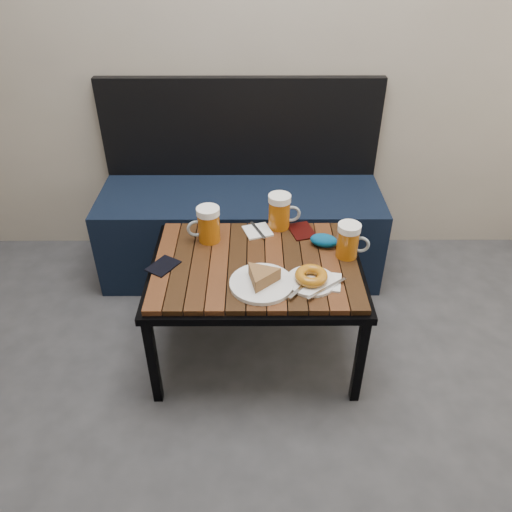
{
  "coord_description": "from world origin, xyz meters",
  "views": [
    {
      "loc": [
        -0.08,
        -0.45,
        1.62
      ],
      "look_at": [
        -0.08,
        1.13,
        0.5
      ],
      "focal_mm": 35.0,
      "sensor_mm": 36.0,
      "label": 1
    }
  ],
  "objects_px": {
    "beer_mug_centre": "(280,211)",
    "passport_burgundy": "(302,231)",
    "cafe_table": "(256,271)",
    "plate_pie": "(262,280)",
    "beer_mug_left": "(208,224)",
    "plate_bagel": "(311,278)",
    "beer_mug_right": "(349,240)",
    "knit_pouch": "(324,240)",
    "passport_navy": "(163,266)",
    "bench": "(241,222)"
  },
  "relations": [
    {
      "from": "plate_bagel",
      "to": "beer_mug_right",
      "type": "bearing_deg",
      "value": 47.27
    },
    {
      "from": "plate_bagel",
      "to": "passport_navy",
      "type": "height_order",
      "value": "plate_bagel"
    },
    {
      "from": "bench",
      "to": "passport_burgundy",
      "type": "bearing_deg",
      "value": -56.47
    },
    {
      "from": "beer_mug_right",
      "to": "passport_burgundy",
      "type": "xyz_separation_m",
      "value": [
        -0.17,
        0.18,
        -0.07
      ]
    },
    {
      "from": "beer_mug_left",
      "to": "passport_navy",
      "type": "height_order",
      "value": "beer_mug_left"
    },
    {
      "from": "bench",
      "to": "passport_burgundy",
      "type": "relative_size",
      "value": 10.49
    },
    {
      "from": "beer_mug_right",
      "to": "knit_pouch",
      "type": "height_order",
      "value": "beer_mug_right"
    },
    {
      "from": "cafe_table",
      "to": "plate_pie",
      "type": "relative_size",
      "value": 3.55
    },
    {
      "from": "plate_pie",
      "to": "passport_navy",
      "type": "distance_m",
      "value": 0.4
    },
    {
      "from": "beer_mug_right",
      "to": "bench",
      "type": "bearing_deg",
      "value": 137.0
    },
    {
      "from": "plate_pie",
      "to": "knit_pouch",
      "type": "bearing_deg",
      "value": 45.26
    },
    {
      "from": "beer_mug_right",
      "to": "plate_bagel",
      "type": "bearing_deg",
      "value": -122.27
    },
    {
      "from": "beer_mug_right",
      "to": "knit_pouch",
      "type": "bearing_deg",
      "value": 149.73
    },
    {
      "from": "bench",
      "to": "beer_mug_right",
      "type": "height_order",
      "value": "bench"
    },
    {
      "from": "plate_bagel",
      "to": "knit_pouch",
      "type": "distance_m",
      "value": 0.26
    },
    {
      "from": "beer_mug_centre",
      "to": "plate_pie",
      "type": "relative_size",
      "value": 0.65
    },
    {
      "from": "beer_mug_left",
      "to": "passport_burgundy",
      "type": "height_order",
      "value": "beer_mug_left"
    },
    {
      "from": "bench",
      "to": "cafe_table",
      "type": "relative_size",
      "value": 1.67
    },
    {
      "from": "knit_pouch",
      "to": "beer_mug_right",
      "type": "bearing_deg",
      "value": -40.74
    },
    {
      "from": "beer_mug_left",
      "to": "passport_burgundy",
      "type": "xyz_separation_m",
      "value": [
        0.39,
        0.06,
        -0.07
      ]
    },
    {
      "from": "beer_mug_left",
      "to": "plate_pie",
      "type": "height_order",
      "value": "beer_mug_left"
    },
    {
      "from": "passport_navy",
      "to": "knit_pouch",
      "type": "xyz_separation_m",
      "value": [
        0.64,
        0.14,
        0.02
      ]
    },
    {
      "from": "beer_mug_left",
      "to": "bench",
      "type": "bearing_deg",
      "value": -114.92
    },
    {
      "from": "bench",
      "to": "cafe_table",
      "type": "xyz_separation_m",
      "value": [
        0.07,
        -0.63,
        0.16
      ]
    },
    {
      "from": "cafe_table",
      "to": "beer_mug_centre",
      "type": "xyz_separation_m",
      "value": [
        0.1,
        0.26,
        0.12
      ]
    },
    {
      "from": "bench",
      "to": "knit_pouch",
      "type": "xyz_separation_m",
      "value": [
        0.35,
        -0.52,
        0.22
      ]
    },
    {
      "from": "beer_mug_left",
      "to": "beer_mug_centre",
      "type": "distance_m",
      "value": 0.32
    },
    {
      "from": "plate_pie",
      "to": "plate_bagel",
      "type": "relative_size",
      "value": 1.06
    },
    {
      "from": "beer_mug_left",
      "to": "plate_bagel",
      "type": "height_order",
      "value": "beer_mug_left"
    },
    {
      "from": "beer_mug_right",
      "to": "passport_burgundy",
      "type": "bearing_deg",
      "value": 143.08
    },
    {
      "from": "knit_pouch",
      "to": "beer_mug_centre",
      "type": "bearing_deg",
      "value": 140.08
    },
    {
      "from": "cafe_table",
      "to": "knit_pouch",
      "type": "distance_m",
      "value": 0.31
    },
    {
      "from": "bench",
      "to": "plate_bagel",
      "type": "xyz_separation_m",
      "value": [
        0.28,
        -0.76,
        0.22
      ]
    },
    {
      "from": "cafe_table",
      "to": "beer_mug_centre",
      "type": "distance_m",
      "value": 0.31
    },
    {
      "from": "bench",
      "to": "beer_mug_centre",
      "type": "xyz_separation_m",
      "value": [
        0.18,
        -0.37,
        0.28
      ]
    },
    {
      "from": "beer_mug_right",
      "to": "plate_pie",
      "type": "height_order",
      "value": "beer_mug_right"
    },
    {
      "from": "cafe_table",
      "to": "passport_burgundy",
      "type": "xyz_separation_m",
      "value": [
        0.2,
        0.22,
        0.05
      ]
    },
    {
      "from": "bench",
      "to": "beer_mug_centre",
      "type": "bearing_deg",
      "value": -64.4
    },
    {
      "from": "bench",
      "to": "plate_pie",
      "type": "xyz_separation_m",
      "value": [
        0.09,
        -0.78,
        0.23
      ]
    },
    {
      "from": "passport_navy",
      "to": "beer_mug_centre",
      "type": "bearing_deg",
      "value": 64.55
    },
    {
      "from": "cafe_table",
      "to": "bench",
      "type": "bearing_deg",
      "value": 96.72
    },
    {
      "from": "bench",
      "to": "plate_pie",
      "type": "distance_m",
      "value": 0.82
    },
    {
      "from": "plate_pie",
      "to": "bench",
      "type": "bearing_deg",
      "value": 96.89
    },
    {
      "from": "beer_mug_left",
      "to": "plate_pie",
      "type": "xyz_separation_m",
      "value": [
        0.22,
        -0.3,
        -0.05
      ]
    },
    {
      "from": "beer_mug_centre",
      "to": "passport_burgundy",
      "type": "relative_size",
      "value": 1.16
    },
    {
      "from": "beer_mug_left",
      "to": "plate_bagel",
      "type": "distance_m",
      "value": 0.5
    },
    {
      "from": "plate_bagel",
      "to": "passport_burgundy",
      "type": "height_order",
      "value": "plate_bagel"
    },
    {
      "from": "beer_mug_right",
      "to": "plate_bagel",
      "type": "distance_m",
      "value": 0.24
    },
    {
      "from": "beer_mug_centre",
      "to": "plate_bagel",
      "type": "relative_size",
      "value": 0.69
    },
    {
      "from": "cafe_table",
      "to": "passport_burgundy",
      "type": "height_order",
      "value": "passport_burgundy"
    }
  ]
}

